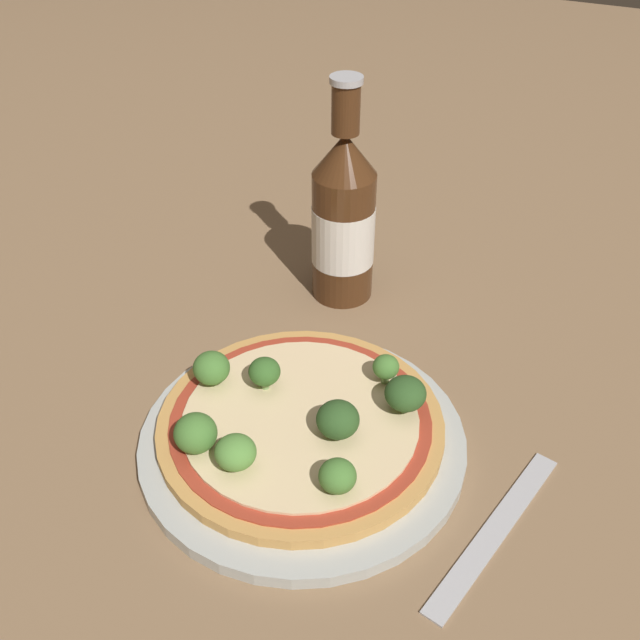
% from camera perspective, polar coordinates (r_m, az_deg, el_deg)
% --- Properties ---
extents(ground_plane, '(3.00, 3.00, 0.00)m').
position_cam_1_polar(ground_plane, '(0.65, -2.08, -8.81)').
color(ground_plane, '#846647').
extents(plate, '(0.27, 0.27, 0.01)m').
position_cam_1_polar(plate, '(0.64, -1.33, -9.16)').
color(plate, '#B2B7B2').
rests_on(plate, ground_plane).
extents(pizza, '(0.24, 0.24, 0.01)m').
position_cam_1_polar(pizza, '(0.64, -1.44, -7.78)').
color(pizza, tan).
rests_on(pizza, plate).
extents(broccoli_floret_0, '(0.03, 0.03, 0.03)m').
position_cam_1_polar(broccoli_floret_0, '(0.59, -6.46, -9.99)').
color(broccoli_floret_0, '#7A9E5B').
rests_on(broccoli_floret_0, pizza).
extents(broccoli_floret_1, '(0.02, 0.02, 0.03)m').
position_cam_1_polar(broccoli_floret_1, '(0.65, 5.04, -3.61)').
color(broccoli_floret_1, '#7A9E5B').
rests_on(broccoli_floret_1, pizza).
extents(broccoli_floret_2, '(0.03, 0.03, 0.03)m').
position_cam_1_polar(broccoli_floret_2, '(0.57, 1.34, -11.81)').
color(broccoli_floret_2, '#7A9E5B').
rests_on(broccoli_floret_2, pizza).
extents(broccoli_floret_3, '(0.03, 0.03, 0.03)m').
position_cam_1_polar(broccoli_floret_3, '(0.66, -8.27, -3.64)').
color(broccoli_floret_3, '#7A9E5B').
rests_on(broccoli_floret_3, pizza).
extents(broccoli_floret_4, '(0.03, 0.03, 0.03)m').
position_cam_1_polar(broccoli_floret_4, '(0.65, -4.25, -3.96)').
color(broccoli_floret_4, '#7A9E5B').
rests_on(broccoli_floret_4, pizza).
extents(broccoli_floret_5, '(0.03, 0.03, 0.03)m').
position_cam_1_polar(broccoli_floret_5, '(0.60, -9.47, -8.51)').
color(broccoli_floret_5, '#7A9E5B').
rests_on(broccoli_floret_5, pizza).
extents(broccoli_floret_6, '(0.04, 0.04, 0.03)m').
position_cam_1_polar(broccoli_floret_6, '(0.60, 1.37, -7.60)').
color(broccoli_floret_6, '#7A9E5B').
rests_on(broccoli_floret_6, pizza).
extents(broccoli_floret_7, '(0.03, 0.03, 0.03)m').
position_cam_1_polar(broccoli_floret_7, '(0.63, 6.53, -5.60)').
color(broccoli_floret_7, '#7A9E5B').
rests_on(broccoli_floret_7, pizza).
extents(beer_bottle, '(0.07, 0.07, 0.24)m').
position_cam_1_polar(beer_bottle, '(0.76, 1.80, 7.76)').
color(beer_bottle, '#472814').
rests_on(beer_bottle, ground_plane).
extents(fork, '(0.06, 0.18, 0.00)m').
position_cam_1_polar(fork, '(0.60, 13.19, -15.34)').
color(fork, '#B2B2B7').
rests_on(fork, ground_plane).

